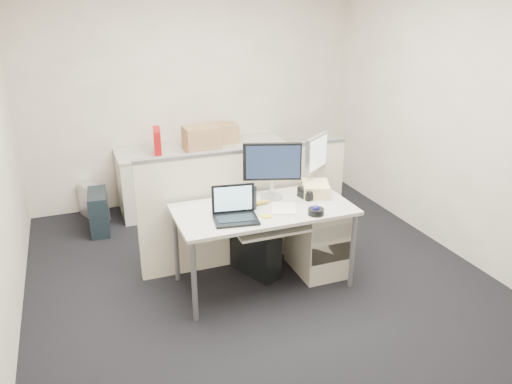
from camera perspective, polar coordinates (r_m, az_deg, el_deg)
name	(u,v)px	position (r m, az deg, el deg)	size (l,w,h in m)	color
floor	(263,283)	(4.55, 0.81, -10.36)	(4.00, 4.50, 0.01)	black
wall_back	(194,90)	(6.10, -7.09, 11.45)	(4.00, 0.02, 2.70)	beige
wall_front	(469,272)	(2.22, 23.16, -8.40)	(4.00, 0.02, 2.70)	beige
wall_right	(463,117)	(5.08, 22.60, 7.97)	(0.02, 4.50, 2.70)	beige
desk	(263,215)	(4.23, 0.86, -2.64)	(1.50, 0.75, 0.73)	#B5B3A8
keyboard_tray	(271,228)	(4.10, 1.78, -4.16)	(0.62, 0.32, 0.02)	#B5B3A8
drawer_pedestal	(317,238)	(4.63, 6.96, -5.23)	(0.40, 0.55, 0.65)	beige
cubicle_partition	(246,208)	(4.66, -1.17, -1.84)	(2.00, 0.06, 1.10)	beige
back_counter	(204,177)	(6.05, -5.92, 1.71)	(2.00, 0.60, 0.72)	beige
monitor_main	(272,171)	(4.32, 1.85, 2.42)	(0.50, 0.19, 0.50)	black
monitor_small	(316,162)	(4.65, 6.88, 3.48)	(0.39, 0.20, 0.48)	#B7B7BC
laptop	(236,206)	(3.92, -2.33, -1.56)	(0.35, 0.26, 0.26)	black
trackball	(316,212)	(4.10, 6.87, -2.24)	(0.13, 0.13, 0.05)	black
desk_phone	(311,194)	(4.45, 6.32, -0.18)	(0.19, 0.16, 0.06)	black
paper_stack	(284,208)	(4.19, 3.17, -1.86)	(0.20, 0.26, 0.01)	silver
sticky_pad	(266,216)	(4.04, 1.14, -2.79)	(0.07, 0.07, 0.01)	yellow
travel_mug	(252,199)	(4.16, -0.52, -0.78)	(0.08, 0.08, 0.18)	black
banana	(260,203)	(4.26, 0.51, -1.22)	(0.18, 0.04, 0.04)	gold
cellphone	(266,197)	(4.41, 1.11, -0.60)	(0.05, 0.10, 0.01)	black
manila_folders	(316,189)	(4.50, 6.83, 0.36)	(0.23, 0.29, 0.11)	#DCBB8B
keyboard	(275,223)	(4.14, 2.21, -3.52)	(0.50, 0.18, 0.03)	black
pc_tower_desk	(255,250)	(4.59, -0.07, -6.63)	(0.20, 0.49, 0.46)	black
pc_tower_spare_dark	(99,212)	(5.65, -17.53, -2.18)	(0.19, 0.48, 0.44)	black
pc_tower_spare_silver	(93,202)	(6.04, -18.10, -1.06)	(0.16, 0.41, 0.38)	#B7B7BC
cardboard_box_left	(201,139)	(5.78, -6.28, 6.01)	(0.39, 0.29, 0.29)	#A27D57
cardboard_box_right	(223,134)	(6.10, -3.76, 6.66)	(0.34, 0.26, 0.24)	#A27D57
red_binder	(157,142)	(5.70, -11.21, 5.57)	(0.08, 0.33, 0.31)	#A20C0E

